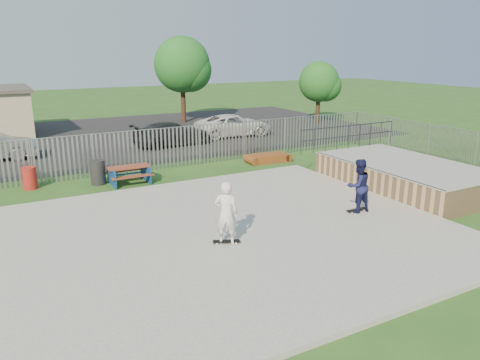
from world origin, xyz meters
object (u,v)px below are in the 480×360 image
funbox (268,158)px  trash_bin_grey (98,172)px  tree_mid (182,65)px  car_dark (172,134)px  skater_white (226,213)px  trash_bin_red (30,178)px  picnic_table (129,174)px  skater_navy (358,186)px  tree_right (319,82)px  car_white (234,125)px

funbox → trash_bin_grey: (-8.66, 0.04, 0.33)m
trash_bin_grey → tree_mid: 18.12m
car_dark → skater_white: skater_white is taller
trash_bin_red → tree_mid: tree_mid is taller
trash_bin_grey → picnic_table: bearing=-22.1°
trash_bin_grey → skater_navy: (7.10, -8.41, 0.57)m
skater_navy → skater_white: same height
car_dark → tree_right: 13.59m
picnic_table → car_dark: bearing=56.4°
car_white → skater_white: 18.34m
funbox → car_dark: size_ratio=0.43×
trash_bin_grey → tree_right: bearing=25.7°
trash_bin_red → car_white: bearing=27.0°
skater_navy → trash_bin_red: bearing=-42.0°
trash_bin_red → skater_navy: bearing=-42.9°
funbox → picnic_table: bearing=-172.8°
tree_right → funbox: bearing=-138.4°
car_dark → picnic_table: bearing=141.4°
picnic_table → tree_right: tree_right is taller
car_white → tree_right: (8.31, 1.68, 2.46)m
funbox → tree_right: size_ratio=0.43×
car_white → tree_right: size_ratio=1.08×
funbox → car_dark: car_dark is taller
trash_bin_red → car_dark: bearing=33.9°
car_dark → car_white: car_white is taller
picnic_table → funbox: 7.45m
funbox → car_dark: bearing=117.5°
car_white → skater_navy: size_ratio=2.72×
trash_bin_red → skater_navy: skater_navy is taller
funbox → tree_mid: bearing=88.7°
tree_mid → trash_bin_red: bearing=-132.0°
skater_white → tree_mid: bearing=-75.3°
trash_bin_grey → car_dark: (5.83, 6.36, 0.19)m
trash_bin_red → tree_mid: 19.24m
picnic_table → tree_right: (17.69, 9.58, 2.81)m
funbox → car_white: 7.70m
funbox → skater_white: size_ratio=1.09×
picnic_table → trash_bin_red: size_ratio=1.94×
car_dark → tree_mid: 9.98m
car_white → tree_mid: size_ratio=0.77×
skater_navy → skater_white: size_ratio=1.00×
tree_mid → skater_white: tree_mid is taller
picnic_table → tree_mid: size_ratio=0.27×
car_white → skater_navy: 16.20m
funbox → tree_mid: size_ratio=0.31×
funbox → trash_bin_grey: size_ratio=1.95×
funbox → skater_navy: skater_navy is taller
car_dark → skater_navy: skater_navy is taller
car_dark → funbox: bearing=-160.9°
funbox → car_white: size_ratio=0.40×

